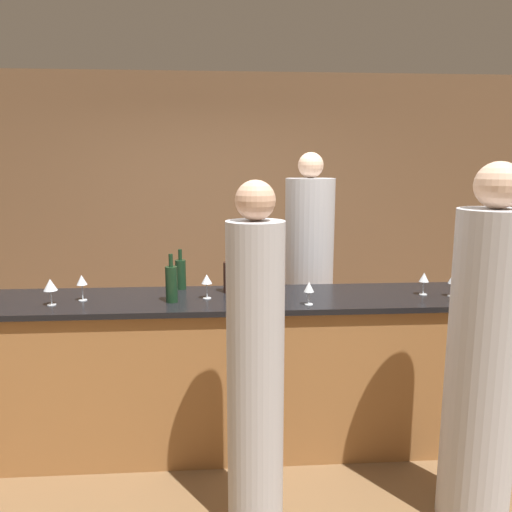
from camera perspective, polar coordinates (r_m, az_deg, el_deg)
ground_plane at (r=3.63m, az=-5.03°, el=-20.63°), size 14.00×14.00×0.00m
back_wall at (r=5.34m, az=-4.85°, el=5.30°), size 8.00×0.06×2.80m
bar_counter at (r=3.39m, az=-5.17°, el=-13.13°), size 3.63×0.63×1.03m
bartender at (r=3.98m, az=6.00°, el=-3.57°), size 0.38×0.38×1.96m
guest_0 at (r=2.55m, az=-0.07°, el=-13.10°), size 0.29×0.29×1.80m
guest_2 at (r=2.84m, az=24.55°, el=-11.02°), size 0.36×0.36×1.89m
wine_bottle_0 at (r=3.45m, az=-8.61°, el=-2.01°), size 0.07×0.07×0.28m
wine_bottle_1 at (r=3.31m, az=-3.12°, el=-2.35°), size 0.07×0.07×0.29m
wine_bottle_2 at (r=3.13m, az=-9.64°, el=-3.10°), size 0.07×0.07×0.30m
wine_glass_0 at (r=3.44m, az=18.64°, el=-2.43°), size 0.06×0.06×0.15m
wine_glass_1 at (r=3.12m, az=-0.97°, el=-2.61°), size 0.08×0.08×0.18m
wine_glass_2 at (r=2.99m, az=2.60°, el=-3.82°), size 0.07×0.07×0.14m
wine_glass_3 at (r=3.18m, az=-5.65°, el=-2.75°), size 0.07×0.07×0.16m
wine_glass_4 at (r=3.26m, az=-22.45°, el=-3.12°), size 0.08×0.08×0.16m
wine_glass_5 at (r=3.04m, az=6.07°, el=-3.63°), size 0.06×0.06×0.14m
wine_glass_6 at (r=3.46m, az=21.57°, el=-2.52°), size 0.06×0.06×0.15m
wine_glass_7 at (r=3.30m, az=-19.29°, el=-2.73°), size 0.07×0.07×0.16m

